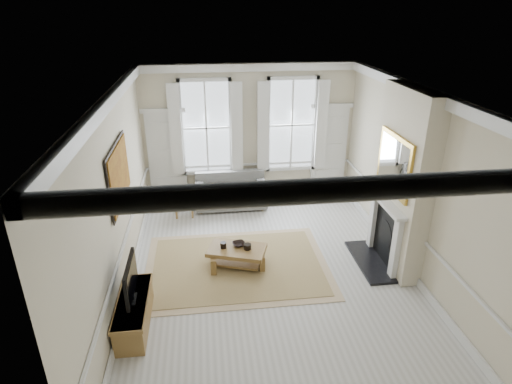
{
  "coord_description": "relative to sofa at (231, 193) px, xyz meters",
  "views": [
    {
      "loc": [
        -1.11,
        -6.58,
        4.69
      ],
      "look_at": [
        -0.15,
        1.07,
        1.25
      ],
      "focal_mm": 30.0,
      "sensor_mm": 36.0,
      "label": 1
    }
  ],
  "objects": [
    {
      "name": "floor",
      "position": [
        0.53,
        -3.11,
        -0.35
      ],
      "size": [
        7.2,
        7.2,
        0.0
      ],
      "primitive_type": "plane",
      "color": "#B7B5AD",
      "rests_on": "ground"
    },
    {
      "name": "ceiling",
      "position": [
        0.53,
        -3.11,
        3.05
      ],
      "size": [
        7.2,
        7.2,
        0.0
      ],
      "primitive_type": "plane",
      "rotation": [
        3.14,
        0.0,
        0.0
      ],
      "color": "white",
      "rests_on": "back_wall"
    },
    {
      "name": "back_wall",
      "position": [
        0.53,
        0.49,
        1.35
      ],
      "size": [
        5.2,
        0.0,
        5.2
      ],
      "primitive_type": "plane",
      "rotation": [
        1.57,
        0.0,
        0.0
      ],
      "color": "beige",
      "rests_on": "floor"
    },
    {
      "name": "left_wall",
      "position": [
        -2.07,
        -3.11,
        1.35
      ],
      "size": [
        0.0,
        7.2,
        7.2
      ],
      "primitive_type": "plane",
      "rotation": [
        1.57,
        0.0,
        1.57
      ],
      "color": "beige",
      "rests_on": "floor"
    },
    {
      "name": "right_wall",
      "position": [
        3.13,
        -3.11,
        1.35
      ],
      "size": [
        0.0,
        7.2,
        7.2
      ],
      "primitive_type": "plane",
      "rotation": [
        1.57,
        0.0,
        -1.57
      ],
      "color": "beige",
      "rests_on": "floor"
    },
    {
      "name": "window_left",
      "position": [
        -0.52,
        0.44,
        1.55
      ],
      "size": [
        1.26,
        0.2,
        2.2
      ],
      "primitive_type": null,
      "color": "#B2BCC6",
      "rests_on": "back_wall"
    },
    {
      "name": "window_right",
      "position": [
        1.58,
        0.44,
        1.55
      ],
      "size": [
        1.26,
        0.2,
        2.2
      ],
      "primitive_type": null,
      "color": "#B2BCC6",
      "rests_on": "back_wall"
    },
    {
      "name": "door_left",
      "position": [
        -1.52,
        0.45,
        0.8
      ],
      "size": [
        0.9,
        0.08,
        2.3
      ],
      "primitive_type": "cube",
      "color": "silver",
      "rests_on": "floor"
    },
    {
      "name": "door_right",
      "position": [
        2.58,
        0.45,
        0.8
      ],
      "size": [
        0.9,
        0.08,
        2.3
      ],
      "primitive_type": "cube",
      "color": "silver",
      "rests_on": "floor"
    },
    {
      "name": "painting",
      "position": [
        -2.03,
        -2.81,
        1.7
      ],
      "size": [
        0.05,
        1.66,
        1.06
      ],
      "primitive_type": "cube",
      "color": "#AB781D",
      "rests_on": "left_wall"
    },
    {
      "name": "chimney_breast",
      "position": [
        2.95,
        -2.91,
        1.35
      ],
      "size": [
        0.35,
        1.7,
        3.38
      ],
      "primitive_type": "cube",
      "color": "beige",
      "rests_on": "floor"
    },
    {
      "name": "hearth",
      "position": [
        2.53,
        -2.91,
        -0.33
      ],
      "size": [
        0.55,
        1.5,
        0.05
      ],
      "primitive_type": "cube",
      "color": "black",
      "rests_on": "floor"
    },
    {
      "name": "fireplace",
      "position": [
        2.73,
        -2.91,
        0.38
      ],
      "size": [
        0.21,
        1.45,
        1.33
      ],
      "color": "silver",
      "rests_on": "floor"
    },
    {
      "name": "mirror",
      "position": [
        2.74,
        -2.91,
        1.7
      ],
      "size": [
        0.06,
        1.26,
        1.06
      ],
      "primitive_type": "cube",
      "color": "#B88F32",
      "rests_on": "chimney_breast"
    },
    {
      "name": "sofa",
      "position": [
        0.0,
        0.0,
        0.0
      ],
      "size": [
        1.72,
        0.84,
        0.83
      ],
      "color": "slate",
      "rests_on": "floor"
    },
    {
      "name": "side_table",
      "position": [
        -1.14,
        -0.38,
        0.09
      ],
      "size": [
        0.57,
        0.57,
        0.55
      ],
      "rotation": [
        0.0,
        0.0,
        0.35
      ],
      "color": "brown",
      "rests_on": "floor"
    },
    {
      "name": "rug",
      "position": [
        -0.08,
        -2.72,
        -0.34
      ],
      "size": [
        3.5,
        2.6,
        0.02
      ],
      "primitive_type": "cube",
      "color": "#9E8451",
      "rests_on": "floor"
    },
    {
      "name": "coffee_table",
      "position": [
        -0.08,
        -2.72,
        -0.03
      ],
      "size": [
        1.22,
        0.94,
        0.4
      ],
      "rotation": [
        0.0,
        0.0,
        -0.33
      ],
      "color": "brown",
      "rests_on": "rug"
    },
    {
      "name": "ceramic_pot_a",
      "position": [
        -0.33,
        -2.67,
        0.11
      ],
      "size": [
        0.12,
        0.12,
        0.12
      ],
      "primitive_type": "cylinder",
      "color": "black",
      "rests_on": "coffee_table"
    },
    {
      "name": "ceramic_pot_b",
      "position": [
        0.12,
        -2.77,
        0.1
      ],
      "size": [
        0.15,
        0.15,
        0.1
      ],
      "primitive_type": "cylinder",
      "color": "black",
      "rests_on": "coffee_table"
    },
    {
      "name": "bowl",
      "position": [
        -0.03,
        -2.62,
        0.08
      ],
      "size": [
        0.29,
        0.29,
        0.06
      ],
      "primitive_type": "imported",
      "rotation": [
        0.0,
        0.0,
        0.23
      ],
      "color": "black",
      "rests_on": "coffee_table"
    },
    {
      "name": "tv_stand",
      "position": [
        -1.81,
        -4.16,
        -0.11
      ],
      "size": [
        0.44,
        1.36,
        0.49
      ],
      "primitive_type": "cube",
      "color": "brown",
      "rests_on": "floor"
    },
    {
      "name": "tv",
      "position": [
        -1.79,
        -4.16,
        0.53
      ],
      "size": [
        0.08,
        0.9,
        0.68
      ],
      "color": "black",
      "rests_on": "tv_stand"
    }
  ]
}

